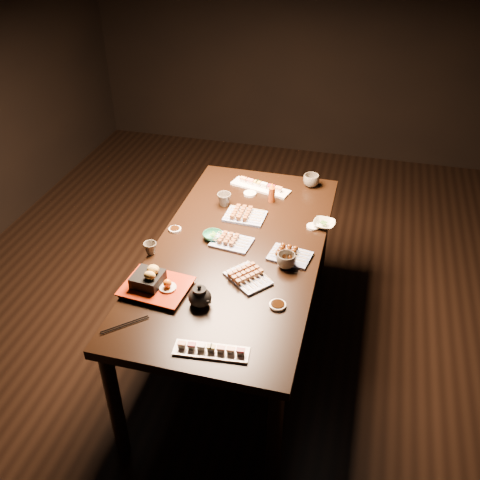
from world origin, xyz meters
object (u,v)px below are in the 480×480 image
yakitori_plate_center (232,239)px  edamame_bowl_green (213,236)px  yakitori_plate_right (248,275)px  teacup_mid_right (286,261)px  tempura_tray (156,280)px  teacup_far_right (311,181)px  sushi_platter_far (261,185)px  sushi_platter_near (211,349)px  teacup_far_left (224,199)px  condiment_bottle (272,192)px  teacup_near_left (150,248)px  edamame_bowl_cream (324,224)px  yakitori_plate_left (245,213)px  dining_table (238,300)px  teapot (200,295)px

yakitori_plate_center → edamame_bowl_green: 0.12m
yakitori_plate_right → teacup_mid_right: teacup_mid_right is taller
tempura_tray → teacup_far_right: size_ratio=3.11×
sushi_platter_far → edamame_bowl_green: sushi_platter_far is taller
yakitori_plate_center → teacup_mid_right: (0.33, -0.13, 0.01)m
sushi_platter_near → yakitori_plate_right: yakitori_plate_right is taller
sushi_platter_far → edamame_bowl_green: bearing=93.3°
sushi_platter_near → teacup_far_left: size_ratio=3.82×
yakitori_plate_right → condiment_bottle: bearing=132.7°
yakitori_plate_right → teacup_mid_right: size_ratio=2.18×
tempura_tray → teacup_far_right: bearing=69.6°
yakitori_plate_center → teacup_near_left: (-0.40, -0.20, 0.01)m
sushi_platter_far → tempura_tray: 1.15m
yakitori_plate_center → edamame_bowl_cream: 0.56m
yakitori_plate_left → teacup_mid_right: teacup_mid_right is taller
yakitori_plate_center → teacup_far_left: 0.41m
yakitori_plate_right → edamame_bowl_cream: 0.66m
teacup_mid_right → teacup_far_left: (-0.48, 0.51, 0.00)m
sushi_platter_far → condiment_bottle: bearing=141.4°
teacup_mid_right → sushi_platter_far: bearing=111.9°
yakitori_plate_right → yakitori_plate_left: (-0.16, 0.56, 0.00)m
teacup_mid_right → condiment_bottle: 0.66m
teacup_far_right → condiment_bottle: size_ratio=0.79×
yakitori_plate_right → yakitori_plate_left: size_ratio=0.93×
yakitori_plate_right → yakitori_plate_left: bearing=145.2°
sushi_platter_near → yakitori_plate_right: (0.03, 0.52, 0.01)m
teacup_near_left → teacup_far_left: 0.63m
teacup_far_right → edamame_bowl_cream: bearing=-72.5°
yakitori_plate_left → tempura_tray: 0.79m
dining_table → yakitori_plate_left: size_ratio=7.64×
condiment_bottle → tempura_tray: bearing=-111.2°
yakitori_plate_center → tempura_tray: 0.54m
yakitori_plate_left → teacup_far_right: 0.58m
sushi_platter_near → yakitori_plate_left: 1.08m
sushi_platter_near → edamame_bowl_green: (-0.24, 0.82, -0.00)m
sushi_platter_far → tempura_tray: (-0.27, -1.11, 0.03)m
sushi_platter_near → tempura_tray: size_ratio=1.02×
sushi_platter_far → teacup_near_left: teacup_near_left is taller
yakitori_plate_center → teapot: bearing=-84.8°
edamame_bowl_green → condiment_bottle: 0.54m
yakitori_plate_left → teacup_far_left: (-0.16, 0.11, 0.01)m
edamame_bowl_green → dining_table: bearing=-19.0°
teacup_mid_right → teacup_far_right: teacup_far_right is taller
sushi_platter_near → edamame_bowl_cream: (0.34, 1.10, -0.00)m
sushi_platter_far → yakitori_plate_center: yakitori_plate_center is taller
tempura_tray → teacup_mid_right: 0.67m
tempura_tray → teapot: size_ratio=2.42×
teacup_far_left → sushi_platter_near: bearing=-76.7°
teacup_far_right → teacup_mid_right: bearing=-90.0°
teapot → yakitori_plate_center: bearing=120.4°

